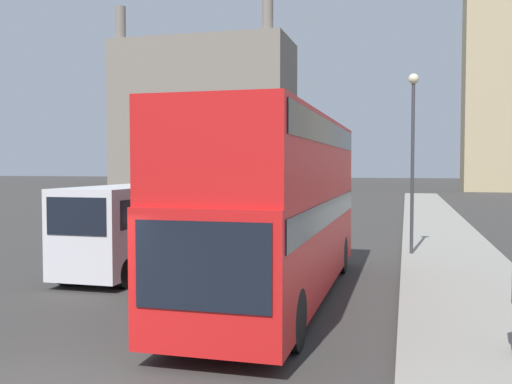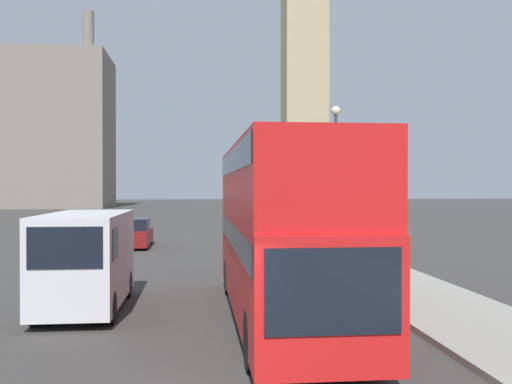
{
  "view_description": "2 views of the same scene",
  "coord_description": "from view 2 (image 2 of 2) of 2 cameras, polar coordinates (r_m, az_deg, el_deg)",
  "views": [
    {
      "loc": [
        5.13,
        -6.75,
        3.25
      ],
      "look_at": [
        1.91,
        5.45,
        2.67
      ],
      "focal_mm": 40.0,
      "sensor_mm": 36.0,
      "label": 1
    },
    {
      "loc": [
        0.02,
        -7.38,
        3.36
      ],
      "look_at": [
        2.39,
        15.36,
        3.16
      ],
      "focal_mm": 40.0,
      "sensor_mm": 36.0,
      "label": 2
    }
  ],
  "objects": [
    {
      "name": "building_block_distant",
      "position": [
        101.29,
        -23.04,
        5.66
      ],
      "size": [
        30.52,
        14.59,
        30.51
      ],
      "color": "slate",
      "rests_on": "ground_plane"
    },
    {
      "name": "parked_sedan",
      "position": [
        32.82,
        -12.1,
        -4.14
      ],
      "size": [
        1.8,
        4.7,
        1.59
      ],
      "color": "maroon",
      "rests_on": "ground_plane"
    },
    {
      "name": "red_double_decker_bus",
      "position": [
        14.27,
        2.63,
        -3.2
      ],
      "size": [
        2.53,
        10.77,
        4.38
      ],
      "color": "red",
      "rests_on": "ground_plane"
    },
    {
      "name": "street_lamp",
      "position": [
        22.08,
        7.98,
        2.78
      ],
      "size": [
        0.36,
        0.36,
        6.32
      ],
      "color": "#38383D",
      "rests_on": "sidewalk_strip"
    },
    {
      "name": "white_van",
      "position": [
        16.27,
        -16.66,
        -6.4
      ],
      "size": [
        2.03,
        5.08,
        2.64
      ],
      "color": "silver",
      "rests_on": "ground_plane"
    }
  ]
}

